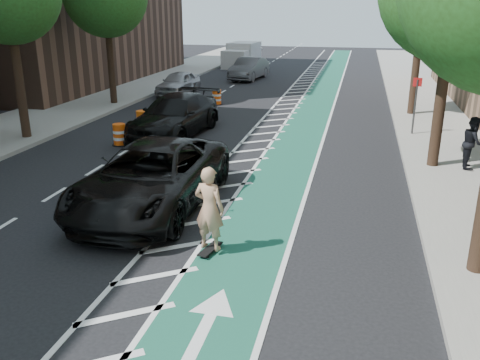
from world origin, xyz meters
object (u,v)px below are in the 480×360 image
(suv_near, at_px, (152,177))
(suv_far, at_px, (175,116))
(barrel_a, at_px, (120,135))
(skateboarder, at_px, (209,209))

(suv_near, distance_m, suv_far, 8.21)
(suv_far, xyz_separation_m, barrel_a, (-1.57, -2.09, -0.43))
(barrel_a, bearing_deg, suv_near, -56.78)
(skateboarder, relative_size, suv_near, 0.30)
(suv_far, bearing_deg, skateboarder, -60.72)
(suv_far, bearing_deg, suv_near, -68.96)
(skateboarder, distance_m, suv_near, 3.24)
(skateboarder, bearing_deg, suv_far, -53.59)
(barrel_a, bearing_deg, suv_far, 53.13)
(suv_near, relative_size, suv_far, 1.09)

